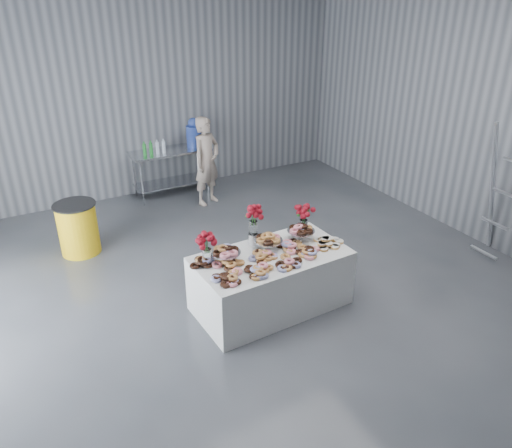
{
  "coord_description": "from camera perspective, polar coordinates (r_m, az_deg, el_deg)",
  "views": [
    {
      "loc": [
        -2.53,
        -4.58,
        3.81
      ],
      "look_at": [
        0.2,
        0.47,
        0.97
      ],
      "focal_mm": 35.0,
      "sensor_mm": 36.0,
      "label": 1
    }
  ],
  "objects": [
    {
      "name": "ground",
      "position": [
        6.48,
        0.4,
        -9.69
      ],
      "size": [
        9.0,
        9.0,
        0.0
      ],
      "primitive_type": "plane",
      "color": "#3B3E43",
      "rests_on": "ground"
    },
    {
      "name": "drink_bottles",
      "position": [
        9.37,
        -11.57,
        8.6
      ],
      "size": [
        0.54,
        0.08,
        0.27
      ],
      "primitive_type": null,
      "color": "#268C33",
      "rests_on": "prep_table"
    },
    {
      "name": "water_jug",
      "position": [
        9.68,
        -7.14,
        10.21
      ],
      "size": [
        0.28,
        0.28,
        0.55
      ],
      "color": "blue",
      "rests_on": "prep_table"
    },
    {
      "name": "stepladder",
      "position": [
        7.99,
        26.67,
        3.12
      ],
      "size": [
        0.69,
        0.52,
        2.07
      ],
      "primitive_type": null,
      "rotation": [
        0.0,
        -0.22,
        0.0
      ],
      "color": "silver",
      "rests_on": "ground"
    },
    {
      "name": "bouquet_left",
      "position": [
        5.87,
        -5.7,
        -1.88
      ],
      "size": [
        0.26,
        0.26,
        0.42
      ],
      "color": "white",
      "rests_on": "display_table"
    },
    {
      "name": "prep_table",
      "position": [
        9.68,
        -9.73,
        6.73
      ],
      "size": [
        1.5,
        0.6,
        0.9
      ],
      "color": "silver",
      "rests_on": "ground"
    },
    {
      "name": "cake_stand_right",
      "position": [
        6.46,
        5.17,
        -0.64
      ],
      "size": [
        0.36,
        0.36,
        0.17
      ],
      "color": "silver",
      "rests_on": "display_table"
    },
    {
      "name": "cake_stand_mid",
      "position": [
        6.21,
        1.42,
        -1.73
      ],
      "size": [
        0.36,
        0.36,
        0.17
      ],
      "color": "silver",
      "rests_on": "display_table"
    },
    {
      "name": "cake_stand_left",
      "position": [
        5.94,
        -3.48,
        -3.14
      ],
      "size": [
        0.36,
        0.36,
        0.17
      ],
      "color": "silver",
      "rests_on": "display_table"
    },
    {
      "name": "danish_pile",
      "position": [
        6.4,
        8.16,
        -1.94
      ],
      "size": [
        0.48,
        0.48,
        0.11
      ],
      "primitive_type": null,
      "color": "white",
      "rests_on": "display_table"
    },
    {
      "name": "trash_barrel",
      "position": [
        8.01,
        -19.67,
        -0.47
      ],
      "size": [
        0.63,
        0.63,
        0.8
      ],
      "rotation": [
        0.0,
        0.0,
        -0.36
      ],
      "color": "yellow",
      "rests_on": "ground"
    },
    {
      "name": "person",
      "position": [
        9.17,
        -5.65,
        7.16
      ],
      "size": [
        0.7,
        0.6,
        1.63
      ],
      "primitive_type": "imported",
      "rotation": [
        0.0,
        0.0,
        0.42
      ],
      "color": "#CC8C93",
      "rests_on": "ground"
    },
    {
      "name": "bouquet_center",
      "position": [
        6.2,
        -0.32,
        0.74
      ],
      "size": [
        0.26,
        0.26,
        0.57
      ],
      "color": "silver",
      "rests_on": "display_table"
    },
    {
      "name": "bouquet_right",
      "position": [
        6.58,
        5.52,
        1.38
      ],
      "size": [
        0.26,
        0.26,
        0.42
      ],
      "color": "white",
      "rests_on": "display_table"
    },
    {
      "name": "donut_mounds",
      "position": [
        6.08,
        2.0,
        -3.4
      ],
      "size": [
        1.84,
        0.88,
        0.09
      ],
      "primitive_type": null,
      "rotation": [
        0.0,
        0.0,
        0.05
      ],
      "color": "#BC9044",
      "rests_on": "display_table"
    },
    {
      "name": "display_table",
      "position": [
        6.34,
        1.72,
        -6.5
      ],
      "size": [
        1.94,
        1.09,
        0.75
      ],
      "primitive_type": "cube",
      "rotation": [
        0.0,
        0.0,
        0.05
      ],
      "color": "white",
      "rests_on": "ground"
    },
    {
      "name": "room_walls",
      "position": [
        5.3,
        -2.54,
        13.56
      ],
      "size": [
        8.04,
        9.04,
        4.02
      ],
      "color": "slate",
      "rests_on": "ground"
    }
  ]
}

